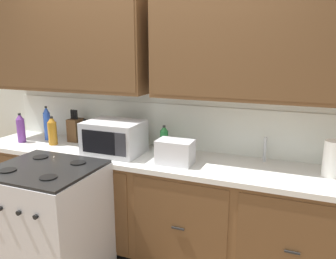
% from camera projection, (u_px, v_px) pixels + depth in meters
% --- Properties ---
extents(wall_unit, '(4.41, 0.40, 2.51)m').
position_uv_depth(wall_unit, '(156.00, 64.00, 2.80)').
color(wall_unit, silver).
rests_on(wall_unit, ground_plane).
extents(counter_run, '(3.24, 0.64, 0.91)m').
position_uv_depth(counter_run, '(148.00, 203.00, 2.90)').
color(counter_run, black).
rests_on(counter_run, ground_plane).
extents(stove_range, '(0.76, 0.68, 0.95)m').
position_uv_depth(stove_range, '(49.00, 225.00, 2.53)').
color(stove_range, '#B7B7BC').
rests_on(stove_range, ground_plane).
extents(microwave, '(0.48, 0.37, 0.28)m').
position_uv_depth(microwave, '(114.00, 137.00, 2.83)').
color(microwave, '#B7B7BC').
rests_on(microwave, counter_run).
extents(toaster, '(0.28, 0.18, 0.19)m').
position_uv_depth(toaster, '(175.00, 152.00, 2.57)').
color(toaster, '#B7B7BC').
rests_on(toaster, counter_run).
extents(knife_block, '(0.11, 0.14, 0.31)m').
position_uv_depth(knife_block, '(76.00, 129.00, 3.22)').
color(knife_block, '#52361E').
rests_on(knife_block, counter_run).
extents(sink_faucet, '(0.02, 0.02, 0.20)m').
position_uv_depth(sink_faucet, '(265.00, 149.00, 2.63)').
color(sink_faucet, '#B2B5BA').
rests_on(sink_faucet, counter_run).
extents(paper_towel_roll, '(0.12, 0.12, 0.26)m').
position_uv_depth(paper_towel_roll, '(332.00, 159.00, 2.30)').
color(paper_towel_roll, white).
rests_on(paper_towel_roll, counter_run).
extents(bottle_blue, '(0.07, 0.07, 0.33)m').
position_uv_depth(bottle_blue, '(47.00, 124.00, 3.26)').
color(bottle_blue, blue).
rests_on(bottle_blue, counter_run).
extents(bottle_violet, '(0.08, 0.08, 0.28)m').
position_uv_depth(bottle_violet, '(21.00, 128.00, 3.18)').
color(bottle_violet, '#663384').
rests_on(bottle_violet, counter_run).
extents(bottle_green, '(0.07, 0.07, 0.24)m').
position_uv_depth(bottle_green, '(164.00, 139.00, 2.87)').
color(bottle_green, '#237A38').
rests_on(bottle_green, counter_run).
extents(bottle_amber, '(0.08, 0.08, 0.27)m').
position_uv_depth(bottle_amber, '(52.00, 131.00, 3.09)').
color(bottle_amber, '#9E6619').
rests_on(bottle_amber, counter_run).
extents(bottle_teal, '(0.08, 0.08, 0.23)m').
position_uv_depth(bottle_teal, '(85.00, 131.00, 3.14)').
color(bottle_teal, '#1E707A').
rests_on(bottle_teal, counter_run).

